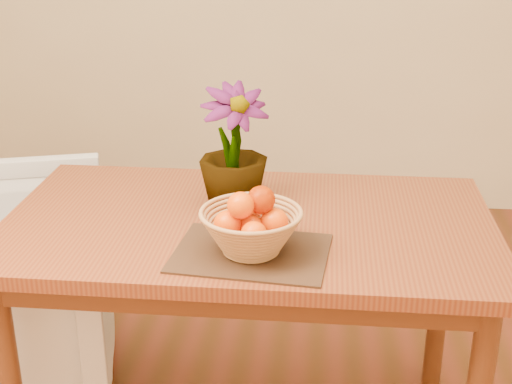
{
  "coord_description": "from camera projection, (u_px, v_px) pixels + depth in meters",
  "views": [
    {
      "loc": [
        0.21,
        -1.55,
        1.58
      ],
      "look_at": [
        0.04,
        0.12,
        0.91
      ],
      "focal_mm": 50.0,
      "sensor_mm": 36.0,
      "label": 1
    }
  ],
  "objects": [
    {
      "name": "table",
      "position": [
        249.0,
        247.0,
        2.07
      ],
      "size": [
        1.4,
        0.8,
        0.75
      ],
      "color": "brown",
      "rests_on": "floor"
    },
    {
      "name": "placemat",
      "position": [
        251.0,
        253.0,
        1.83
      ],
      "size": [
        0.42,
        0.33,
        0.01
      ],
      "primitive_type": "cube",
      "rotation": [
        0.0,
        0.0,
        -0.1
      ],
      "color": "#3C2315",
      "rests_on": "table"
    },
    {
      "name": "wicker_basket",
      "position": [
        251.0,
        233.0,
        1.81
      ],
      "size": [
        0.26,
        0.26,
        0.11
      ],
      "color": "#B07649",
      "rests_on": "placemat"
    },
    {
      "name": "orange_pile",
      "position": [
        253.0,
        215.0,
        1.79
      ],
      "size": [
        0.19,
        0.18,
        0.13
      ],
      "rotation": [
        0.0,
        0.0,
        -0.39
      ],
      "color": "#FF4504",
      "rests_on": "wicker_basket"
    },
    {
      "name": "potted_plant",
      "position": [
        233.0,
        148.0,
        2.07
      ],
      "size": [
        0.27,
        0.27,
        0.36
      ],
      "primitive_type": "imported",
      "rotation": [
        0.0,
        0.0,
        0.44
      ],
      "color": "#164814",
      "rests_on": "table"
    }
  ]
}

